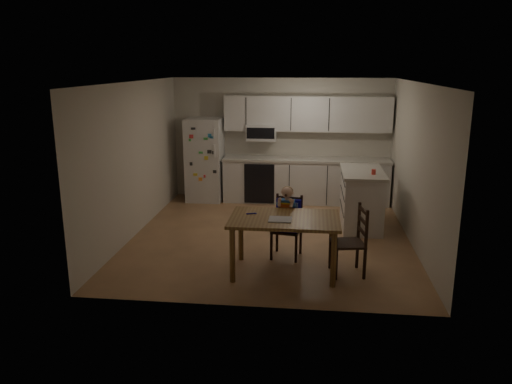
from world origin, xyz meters
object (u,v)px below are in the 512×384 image
at_px(kitchen_island, 361,198).
at_px(red_cup, 374,172).
at_px(chair_booster, 287,214).
at_px(chair_side, 355,236).
at_px(dining_table, 285,225).
at_px(refrigerator, 205,160).

bearing_deg(kitchen_island, red_cup, -63.23).
bearing_deg(chair_booster, chair_side, -21.38).
bearing_deg(chair_side, chair_booster, -130.20).
xyz_separation_m(red_cup, chair_booster, (-1.35, -1.25, -0.40)).
bearing_deg(red_cup, kitchen_island, 116.77).
bearing_deg(red_cup, chair_booster, -137.25).
relative_size(red_cup, dining_table, 0.06).
relative_size(red_cup, chair_booster, 0.08).
bearing_deg(dining_table, chair_booster, 89.35).
xyz_separation_m(refrigerator, kitchen_island, (3.07, -1.45, -0.35)).
height_order(dining_table, chair_side, chair_side).
height_order(kitchen_island, dining_table, kitchen_island).
xyz_separation_m(kitchen_island, chair_booster, (-1.21, -1.54, 0.14)).
distance_m(dining_table, chair_booster, 0.62).
bearing_deg(dining_table, red_cup, 53.90).
distance_m(refrigerator, kitchen_island, 3.41).
xyz_separation_m(refrigerator, chair_side, (2.80, -3.54, -0.31)).
distance_m(kitchen_island, dining_table, 2.48).
distance_m(refrigerator, chair_side, 4.52).
relative_size(red_cup, chair_side, 0.09).
distance_m(kitchen_island, chair_booster, 1.96).
distance_m(red_cup, dining_table, 2.34).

